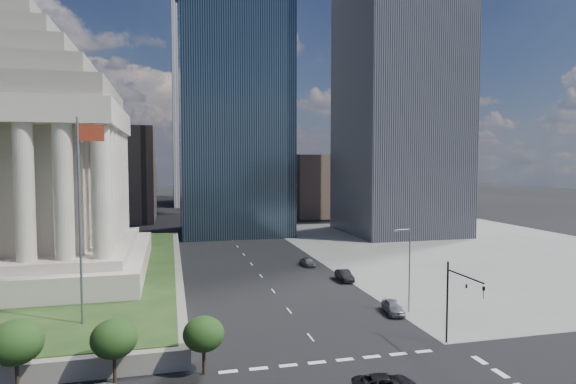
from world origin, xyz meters
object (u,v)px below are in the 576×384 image
object	(u,v)px
traffic_signal_ne	(458,294)
parked_sedan_far	(308,262)
flagpole	(81,209)
parked_sedan_mid	(344,275)
parked_sedan_near	(393,307)
war_memorial	(16,135)
pickup_truck	(385,384)
street_lamp_north	(408,265)

from	to	relation	value
traffic_signal_ne	parked_sedan_far	world-z (taller)	traffic_signal_ne
flagpole	parked_sedan_mid	bearing A→B (deg)	27.14
parked_sedan_near	war_memorial	bearing A→B (deg)	162.35
pickup_truck	war_memorial	bearing A→B (deg)	48.49
flagpole	parked_sedan_mid	world-z (taller)	flagpole
parked_sedan_far	parked_sedan_mid	bearing A→B (deg)	-84.76
flagpole	street_lamp_north	xyz separation A→B (m)	(35.16, 1.00, -7.45)
parked_sedan_mid	pickup_truck	bearing A→B (deg)	-103.41
flagpole	traffic_signal_ne	bearing A→B (deg)	-16.71
pickup_truck	parked_sedan_mid	xyz separation A→B (m)	(9.29, 33.67, 0.09)
flagpole	traffic_signal_ne	xyz separation A→B (m)	(34.33, -10.30, -7.86)
war_memorial	parked_sedan_far	bearing A→B (deg)	5.48
parked_sedan_mid	parked_sedan_near	bearing A→B (deg)	-87.98
flagpole	war_memorial	bearing A→B (deg)	116.89
parked_sedan_near	street_lamp_north	bearing A→B (deg)	8.63
parked_sedan_far	street_lamp_north	bearing A→B (deg)	-88.46
parked_sedan_near	pickup_truck	bearing A→B (deg)	-108.67
street_lamp_north	parked_sedan_near	xyz separation A→B (m)	(-1.83, 0.02, -4.87)
war_memorial	street_lamp_north	distance (m)	54.92
pickup_truck	parked_sedan_far	bearing A→B (deg)	-1.88
street_lamp_north	parked_sedan_mid	distance (m)	16.91
street_lamp_north	traffic_signal_ne	bearing A→B (deg)	-94.19
pickup_truck	parked_sedan_far	distance (m)	45.23
parked_sedan_near	parked_sedan_mid	size ratio (longest dim) A/B	0.98
pickup_truck	parked_sedan_mid	distance (m)	34.93
war_memorial	traffic_signal_ne	size ratio (longest dim) A/B	4.88
street_lamp_north	flagpole	bearing A→B (deg)	-178.37
war_memorial	flagpole	distance (m)	28.16
street_lamp_north	parked_sedan_far	xyz separation A→B (m)	(-4.33, 27.13, -4.96)
pickup_truck	parked_sedan_far	size ratio (longest dim) A/B	1.21
flagpole	pickup_truck	distance (m)	31.74
parked_sedan_mid	street_lamp_north	bearing A→B (deg)	-81.50
parked_sedan_far	traffic_signal_ne	bearing A→B (deg)	-92.32
war_memorial	parked_sedan_far	xyz separation A→B (m)	(43.00, 4.13, -20.70)
war_memorial	parked_sedan_mid	bearing A→B (deg)	-8.64
flagpole	parked_sedan_near	size ratio (longest dim) A/B	4.32
war_memorial	street_lamp_north	xyz separation A→B (m)	(47.33, -23.00, -15.74)
war_memorial	parked_sedan_near	xyz separation A→B (m)	(45.50, -22.98, -20.61)
war_memorial	parked_sedan_near	world-z (taller)	war_memorial
traffic_signal_ne	parked_sedan_mid	size ratio (longest dim) A/B	1.69
pickup_truck	parked_sedan_near	world-z (taller)	parked_sedan_near
flagpole	traffic_signal_ne	world-z (taller)	flagpole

